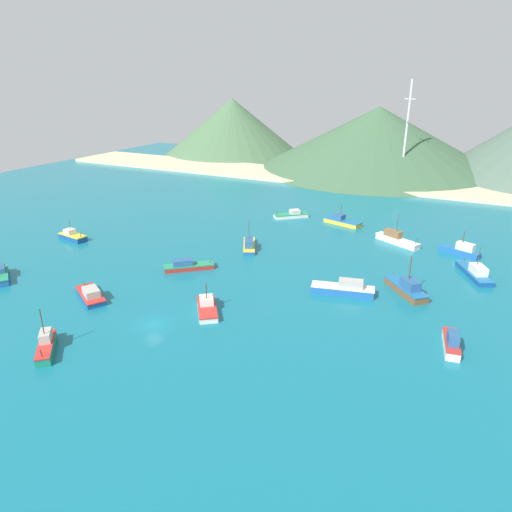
{
  "coord_description": "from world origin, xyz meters",
  "views": [
    {
      "loc": [
        40.98,
        -47.2,
        34.81
      ],
      "look_at": [
        2.42,
        30.18,
        1.04
      ],
      "focal_mm": 31.98,
      "sensor_mm": 36.0,
      "label": 1
    }
  ],
  "objects_px": {
    "fishing_boat_1": "(342,221)",
    "fishing_boat_5": "(0,275)",
    "fishing_boat_2": "(207,307)",
    "fishing_boat_10": "(72,236)",
    "fishing_boat_8": "(407,288)",
    "radio_tower": "(406,133)",
    "fishing_boat_7": "(344,289)",
    "fishing_boat_6": "(475,272)",
    "fishing_boat_11": "(46,345)",
    "fishing_boat_0": "(249,245)",
    "fishing_boat_9": "(91,295)",
    "fishing_boat_13": "(291,215)",
    "fishing_boat_4": "(188,266)",
    "fishing_boat_3": "(461,250)",
    "fishing_boat_14": "(452,342)",
    "fishing_boat_12": "(396,239)"
  },
  "relations": [
    {
      "from": "fishing_boat_1",
      "to": "fishing_boat_5",
      "type": "height_order",
      "value": "fishing_boat_1"
    },
    {
      "from": "fishing_boat_2",
      "to": "fishing_boat_10",
      "type": "relative_size",
      "value": 1.06
    },
    {
      "from": "fishing_boat_8",
      "to": "radio_tower",
      "type": "xyz_separation_m",
      "value": [
        -16.81,
        89.51,
        16.63
      ]
    },
    {
      "from": "fishing_boat_7",
      "to": "fishing_boat_10",
      "type": "xyz_separation_m",
      "value": [
        -64.34,
        -0.16,
        -0.17
      ]
    },
    {
      "from": "fishing_boat_6",
      "to": "fishing_boat_10",
      "type": "relative_size",
      "value": 1.46
    },
    {
      "from": "fishing_boat_11",
      "to": "fishing_boat_2",
      "type": "bearing_deg",
      "value": 55.17
    },
    {
      "from": "fishing_boat_0",
      "to": "fishing_boat_11",
      "type": "xyz_separation_m",
      "value": [
        -6.31,
        -48.11,
        0.06
      ]
    },
    {
      "from": "fishing_boat_9",
      "to": "fishing_boat_6",
      "type": "bearing_deg",
      "value": 34.26
    },
    {
      "from": "fishing_boat_2",
      "to": "fishing_boat_13",
      "type": "bearing_deg",
      "value": 98.39
    },
    {
      "from": "fishing_boat_4",
      "to": "fishing_boat_5",
      "type": "distance_m",
      "value": 34.52
    },
    {
      "from": "fishing_boat_7",
      "to": "fishing_boat_5",
      "type": "bearing_deg",
      "value": -159.21
    },
    {
      "from": "fishing_boat_7",
      "to": "fishing_boat_13",
      "type": "distance_m",
      "value": 47.17
    },
    {
      "from": "fishing_boat_3",
      "to": "fishing_boat_10",
      "type": "distance_m",
      "value": 86.28
    },
    {
      "from": "fishing_boat_13",
      "to": "fishing_boat_14",
      "type": "bearing_deg",
      "value": -48.38
    },
    {
      "from": "fishing_boat_1",
      "to": "radio_tower",
      "type": "distance_m",
      "value": 57.98
    },
    {
      "from": "fishing_boat_8",
      "to": "fishing_boat_9",
      "type": "relative_size",
      "value": 1.03
    },
    {
      "from": "fishing_boat_4",
      "to": "fishing_boat_12",
      "type": "xyz_separation_m",
      "value": [
        33.57,
        33.45,
        0.27
      ]
    },
    {
      "from": "fishing_boat_0",
      "to": "fishing_boat_5",
      "type": "xyz_separation_m",
      "value": [
        -33.93,
        -35.14,
        -0.02
      ]
    },
    {
      "from": "fishing_boat_10",
      "to": "fishing_boat_13",
      "type": "xyz_separation_m",
      "value": [
        38.36,
        39.53,
        -0.17
      ]
    },
    {
      "from": "fishing_boat_1",
      "to": "fishing_boat_11",
      "type": "height_order",
      "value": "fishing_boat_11"
    },
    {
      "from": "fishing_boat_13",
      "to": "fishing_boat_14",
      "type": "height_order",
      "value": "fishing_boat_14"
    },
    {
      "from": "fishing_boat_5",
      "to": "fishing_boat_8",
      "type": "height_order",
      "value": "fishing_boat_8"
    },
    {
      "from": "fishing_boat_6",
      "to": "fishing_boat_14",
      "type": "height_order",
      "value": "fishing_boat_6"
    },
    {
      "from": "fishing_boat_0",
      "to": "fishing_boat_13",
      "type": "relative_size",
      "value": 1.1
    },
    {
      "from": "fishing_boat_14",
      "to": "fishing_boat_6",
      "type": "bearing_deg",
      "value": 86.3
    },
    {
      "from": "fishing_boat_8",
      "to": "fishing_boat_10",
      "type": "bearing_deg",
      "value": -175.93
    },
    {
      "from": "fishing_boat_6",
      "to": "fishing_boat_13",
      "type": "xyz_separation_m",
      "value": [
        -45.89,
        20.96,
        -0.19
      ]
    },
    {
      "from": "fishing_boat_8",
      "to": "radio_tower",
      "type": "height_order",
      "value": "radio_tower"
    },
    {
      "from": "fishing_boat_6",
      "to": "fishing_boat_8",
      "type": "bearing_deg",
      "value": -127.75
    },
    {
      "from": "fishing_boat_10",
      "to": "radio_tower",
      "type": "height_order",
      "value": "radio_tower"
    },
    {
      "from": "fishing_boat_13",
      "to": "radio_tower",
      "type": "bearing_deg",
      "value": 71.23
    },
    {
      "from": "fishing_boat_0",
      "to": "fishing_boat_1",
      "type": "distance_m",
      "value": 29.6
    },
    {
      "from": "fishing_boat_3",
      "to": "fishing_boat_14",
      "type": "bearing_deg",
      "value": -88.12
    },
    {
      "from": "fishing_boat_9",
      "to": "radio_tower",
      "type": "height_order",
      "value": "radio_tower"
    },
    {
      "from": "fishing_boat_8",
      "to": "fishing_boat_13",
      "type": "height_order",
      "value": "fishing_boat_8"
    },
    {
      "from": "fishing_boat_11",
      "to": "fishing_boat_0",
      "type": "bearing_deg",
      "value": 82.52
    },
    {
      "from": "fishing_boat_4",
      "to": "fishing_boat_14",
      "type": "bearing_deg",
      "value": -8.5
    },
    {
      "from": "fishing_boat_10",
      "to": "fishing_boat_12",
      "type": "xyz_separation_m",
      "value": [
        67.46,
        30.66,
        0.19
      ]
    },
    {
      "from": "fishing_boat_8",
      "to": "fishing_boat_11",
      "type": "distance_m",
      "value": 57.57
    },
    {
      "from": "fishing_boat_6",
      "to": "fishing_boat_8",
      "type": "height_order",
      "value": "fishing_boat_8"
    },
    {
      "from": "fishing_boat_13",
      "to": "radio_tower",
      "type": "height_order",
      "value": "radio_tower"
    },
    {
      "from": "fishing_boat_6",
      "to": "fishing_boat_14",
      "type": "bearing_deg",
      "value": -93.7
    },
    {
      "from": "fishing_boat_0",
      "to": "fishing_boat_5",
      "type": "distance_m",
      "value": 48.84
    },
    {
      "from": "fishing_boat_4",
      "to": "fishing_boat_1",
      "type": "bearing_deg",
      "value": 66.49
    },
    {
      "from": "fishing_boat_11",
      "to": "fishing_boat_13",
      "type": "xyz_separation_m",
      "value": [
        5.38,
        74.74,
        -0.26
      ]
    },
    {
      "from": "fishing_boat_5",
      "to": "fishing_boat_7",
      "type": "distance_m",
      "value": 63.08
    },
    {
      "from": "fishing_boat_8",
      "to": "fishing_boat_10",
      "type": "xyz_separation_m",
      "value": [
        -73.94,
        -5.26,
        -0.19
      ]
    },
    {
      "from": "fishing_boat_1",
      "to": "fishing_boat_3",
      "type": "bearing_deg",
      "value": -19.26
    },
    {
      "from": "fishing_boat_5",
      "to": "fishing_boat_3",
      "type": "bearing_deg",
      "value": 34.3
    },
    {
      "from": "fishing_boat_4",
      "to": "fishing_boat_12",
      "type": "relative_size",
      "value": 0.85
    }
  ]
}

